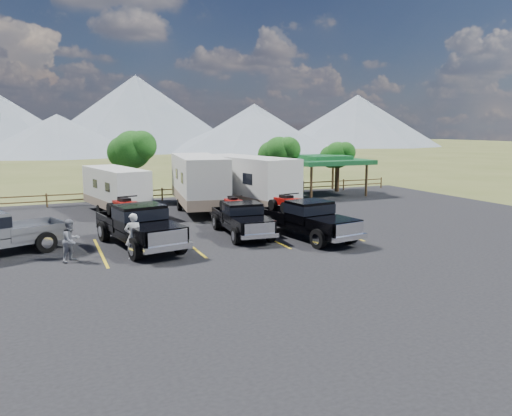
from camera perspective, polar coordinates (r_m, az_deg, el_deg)
name	(u,v)px	position (r m, az deg, el deg)	size (l,w,h in m)	color
ground	(262,261)	(20.78, 0.65, -6.10)	(320.00, 320.00, 0.00)	#475122
asphalt_lot	(236,245)	(23.46, -2.32, -4.27)	(44.00, 34.00, 0.04)	black
stall_lines	(229,240)	(24.37, -3.16, -3.70)	(12.12, 5.50, 0.01)	gold
tree_ne_a	(279,153)	(39.30, 2.63, 6.30)	(3.11, 2.92, 4.76)	#302112
tree_ne_b	(337,155)	(43.11, 9.28, 5.98)	(2.77, 2.59, 4.27)	#302112
tree_north	(132,150)	(37.87, -14.02, 6.45)	(3.46, 3.24, 5.25)	#302112
rail_fence	(188,192)	(38.50, -7.78, 1.86)	(36.12, 0.12, 1.00)	brown
pavilion	(323,161)	(41.24, 7.69, 5.39)	(6.20, 6.20, 3.22)	brown
mountain_range	(42,116)	(124.33, -23.29, 9.60)	(209.00, 71.00, 20.00)	slate
rig_left	(138,224)	(23.52, -13.31, -1.77)	(3.29, 6.91, 2.21)	black
rig_center	(241,217)	(25.40, -1.70, -1.07)	(2.31, 5.78, 1.89)	black
rig_right	(306,218)	(24.88, 5.75, -1.10)	(2.98, 6.51, 2.09)	black
trailer_left	(116,190)	(32.80, -15.74, 2.00)	(3.50, 8.37, 2.90)	silver
trailer_center	(199,182)	(32.93, -6.56, 2.95)	(3.82, 10.42, 3.60)	silver
trailer_right	(247,183)	(32.47, -1.08, 2.89)	(4.30, 10.30, 3.57)	silver
person_a	(133,236)	(21.38, -13.84, -3.14)	(0.71, 0.47, 1.94)	silver
person_b	(71,240)	(21.77, -20.38, -3.49)	(0.85, 0.66, 1.75)	slate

